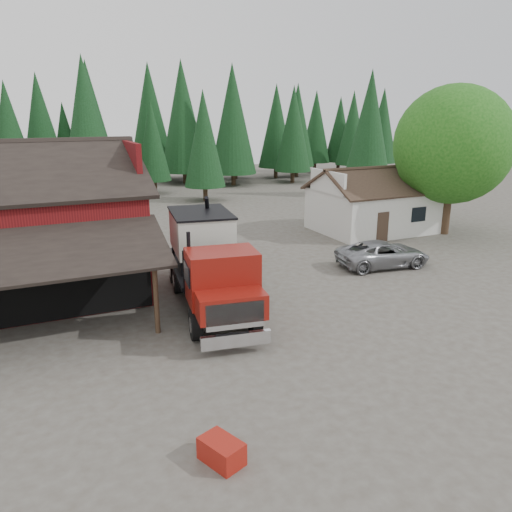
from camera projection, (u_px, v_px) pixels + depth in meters
name	position (u px, v px, depth m)	size (l,w,h in m)	color
ground	(308.00, 328.00, 20.02)	(120.00, 120.00, 0.00)	#4A433A
red_barn	(2.00, 236.00, 23.53)	(12.80, 13.63, 7.18)	maroon
farmhouse	(373.00, 208.00, 36.10)	(8.60, 6.42, 4.65)	silver
deciduous_tree	(453.00, 149.00, 33.88)	(8.00, 8.00, 10.20)	#382619
conifer_backdrop	(121.00, 188.00, 56.70)	(76.00, 16.00, 16.00)	black
near_pine_b	(204.00, 139.00, 46.98)	(3.96, 3.96, 10.40)	#382619
near_pine_c	(369.00, 127.00, 49.60)	(4.84, 4.84, 12.40)	#382619
near_pine_d	(87.00, 122.00, 46.06)	(5.28, 5.28, 13.40)	#382619
feed_truck	(209.00, 259.00, 21.85)	(4.18, 10.38, 4.56)	black
silver_car	(383.00, 254.00, 27.81)	(2.41, 5.22, 1.45)	#94969B
equip_box	(222.00, 451.00, 12.30)	(0.70, 1.10, 0.60)	maroon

